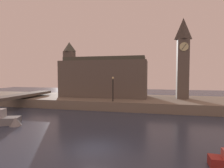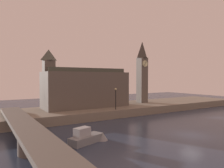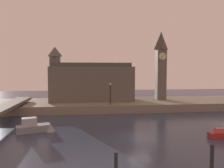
% 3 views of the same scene
% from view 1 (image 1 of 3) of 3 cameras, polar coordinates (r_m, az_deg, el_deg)
% --- Properties ---
extents(ground_plane, '(120.00, 120.00, 0.00)m').
position_cam_1_polar(ground_plane, '(15.00, -5.63, -19.75)').
color(ground_plane, '#2D384C').
extents(far_embankment, '(70.00, 12.00, 1.50)m').
position_cam_1_polar(far_embankment, '(33.79, 5.16, -5.63)').
color(far_embankment, slate).
rests_on(far_embankment, ground).
extents(clock_tower, '(2.16, 2.21, 14.37)m').
position_cam_1_polar(clock_tower, '(34.84, 21.58, 7.99)').
color(clock_tower, '#5B544C').
rests_on(clock_tower, far_embankment).
extents(parliament_hall, '(16.73, 6.17, 10.94)m').
position_cam_1_polar(parliament_hall, '(35.49, -3.14, 2.18)').
color(parliament_hall, '#5B544C').
rests_on(parliament_hall, far_embankment).
extents(streetlamp, '(0.36, 0.36, 3.95)m').
position_cam_1_polar(streetlamp, '(28.82, 0.30, -0.69)').
color(streetlamp, black).
rests_on(streetlamp, far_embankment).
extents(boat_cruiser_grey, '(5.12, 2.80, 1.85)m').
position_cam_1_polar(boat_cruiser_grey, '(24.59, -31.35, -9.62)').
color(boat_cruiser_grey, gray).
rests_on(boat_cruiser_grey, ground).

